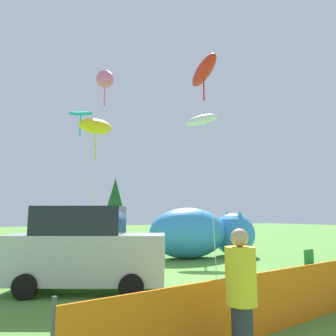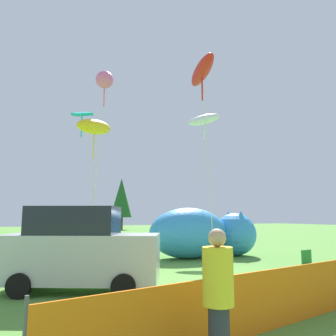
{
  "view_description": "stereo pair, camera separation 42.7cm",
  "coord_description": "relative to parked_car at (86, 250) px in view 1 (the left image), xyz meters",
  "views": [
    {
      "loc": [
        -6.85,
        -8.71,
        2.05
      ],
      "look_at": [
        0.31,
        5.4,
        4.36
      ],
      "focal_mm": 35.0,
      "sensor_mm": 36.0,
      "label": 1
    },
    {
      "loc": [
        -6.47,
        -8.9,
        2.05
      ],
      "look_at": [
        0.31,
        5.4,
        4.36
      ],
      "focal_mm": 35.0,
      "sensor_mm": 36.0,
      "label": 2
    }
  ],
  "objects": [
    {
      "name": "folding_chair",
      "position": [
        6.96,
        -1.69,
        -0.56
      ],
      "size": [
        0.62,
        0.62,
        0.96
      ],
      "rotation": [
        0.0,
        0.0,
        -1.42
      ],
      "color": "#267F33",
      "rests_on": "ground"
    },
    {
      "name": "kite_pink_octopus",
      "position": [
        1.75,
        4.9,
        7.17
      ],
      "size": [
        0.82,
        1.19,
        8.74
      ],
      "color": "silver",
      "rests_on": "ground"
    },
    {
      "name": "ground_plane",
      "position": [
        4.7,
        -0.55,
        -1.12
      ],
      "size": [
        120.0,
        120.0,
        0.0
      ],
      "primitive_type": "plane",
      "color": "#548C38"
    },
    {
      "name": "spectator_in_yellow_shirt",
      "position": [
        0.74,
        -5.69,
        -0.09
      ],
      "size": [
        0.41,
        0.41,
        1.88
      ],
      "color": "#2D2D38",
      "rests_on": "ground"
    },
    {
      "name": "parked_car",
      "position": [
        0.0,
        0.0,
        0.0
      ],
      "size": [
        4.52,
        3.37,
        2.31
      ],
      "rotation": [
        0.0,
        0.0,
        -0.47
      ],
      "color": "#B7BCC1",
      "rests_on": "ground"
    },
    {
      "name": "safety_fence",
      "position": [
        2.78,
        -4.54,
        -0.59
      ],
      "size": [
        8.72,
        1.54,
        1.16
      ],
      "rotation": [
        0.0,
        0.0,
        0.17
      ],
      "color": "orange",
      "rests_on": "ground"
    },
    {
      "name": "kite_yellow_hero",
      "position": [
        1.01,
        3.33,
        4.45
      ],
      "size": [
        1.96,
        1.77,
        6.04
      ],
      "color": "silver",
      "rests_on": "ground"
    },
    {
      "name": "horizon_tree_east",
      "position": [
        13.01,
        38.18,
        3.58
      ],
      "size": [
        3.21,
        3.21,
        7.66
      ],
      "color": "brown",
      "rests_on": "ground"
    },
    {
      "name": "inflatable_cat",
      "position": [
        6.88,
        4.83,
        0.01
      ],
      "size": [
        5.89,
        2.48,
        2.44
      ],
      "rotation": [
        0.0,
        0.0,
        -0.01
      ],
      "color": "#338CD8",
      "rests_on": "ground"
    },
    {
      "name": "kite_teal_diamond",
      "position": [
        1.36,
        8.05,
        6.26
      ],
      "size": [
        1.71,
        1.04,
        7.84
      ],
      "color": "silver",
      "rests_on": "ground"
    },
    {
      "name": "kite_white_ghost",
      "position": [
        9.13,
        8.09,
        7.08
      ],
      "size": [
        2.41,
        1.53,
        8.85
      ],
      "color": "silver",
      "rests_on": "ground"
    },
    {
      "name": "kite_red_lizard",
      "position": [
        5.16,
        1.81,
        7.0
      ],
      "size": [
        1.47,
        3.06,
        8.46
      ],
      "color": "silver",
      "rests_on": "ground"
    }
  ]
}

